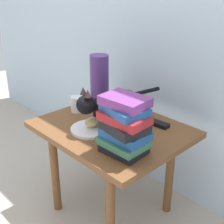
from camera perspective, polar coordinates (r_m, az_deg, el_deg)
name	(u,v)px	position (r m, az deg, el deg)	size (l,w,h in m)	color
ground_plane	(112,209)	(1.85, 0.00, -17.22)	(6.00, 6.00, 0.00)	#B2A899
side_table	(112,140)	(1.59, 0.00, -5.12)	(0.72, 0.58, 0.52)	brown
plate	(91,129)	(1.52, -3.88, -3.13)	(0.20, 0.20, 0.01)	white
bread_roll	(93,122)	(1.52, -3.54, -1.86)	(0.08, 0.06, 0.05)	#E0BC7A
cat	(109,102)	(1.50, -0.64, 1.76)	(0.14, 0.47, 0.23)	black
book_stack	(124,126)	(1.28, 2.27, -2.59)	(0.21, 0.17, 0.26)	black
green_vase	(100,84)	(1.69, -2.29, 5.18)	(0.10, 0.10, 0.31)	#4C2D72
candle_jar	(77,105)	(1.73, -6.42, 1.30)	(0.07, 0.07, 0.08)	silver
tv_remote	(155,123)	(1.59, 7.86, -1.94)	(0.15, 0.04, 0.02)	black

